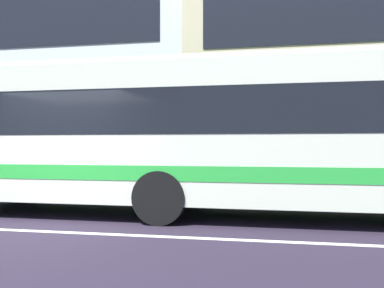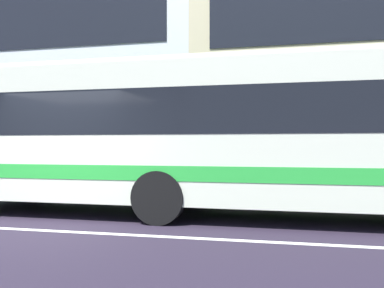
{
  "view_description": "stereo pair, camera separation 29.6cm",
  "coord_description": "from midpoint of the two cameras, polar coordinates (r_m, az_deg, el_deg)",
  "views": [
    {
      "loc": [
        4.16,
        -6.73,
        1.46
      ],
      "look_at": [
        2.42,
        1.74,
        1.49
      ],
      "focal_mm": 40.69,
      "sensor_mm": 36.0,
      "label": 1
    },
    {
      "loc": [
        4.45,
        -6.66,
        1.46
      ],
      "look_at": [
        2.42,
        1.74,
        1.49
      ],
      "focal_mm": 40.69,
      "sensor_mm": 36.0,
      "label": 2
    }
  ],
  "objects": [
    {
      "name": "ground_plane",
      "position": [
        8.09,
        -21.14,
        -10.6
      ],
      "size": [
        160.0,
        160.0,
        0.0
      ],
      "primitive_type": "plane",
      "color": "#28202F"
    },
    {
      "name": "lane_centre_line",
      "position": [
        8.09,
        -21.14,
        -10.58
      ],
      "size": [
        60.0,
        0.16,
        0.01
      ],
      "primitive_type": "cube",
      "color": "silver",
      "rests_on": "ground_plane"
    },
    {
      "name": "hedge_row_far",
      "position": [
        12.9,
        -5.6,
        -4.53
      ],
      "size": [
        22.0,
        1.1,
        0.98
      ],
      "primitive_type": "cube",
      "color": "#27641B",
      "rests_on": "ground_plane"
    },
    {
      "name": "transit_bus",
      "position": [
        9.0,
        1.53,
        1.6
      ],
      "size": [
        12.21,
        2.68,
        3.16
      ],
      "color": "beige",
      "rests_on": "ground_plane"
    }
  ]
}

